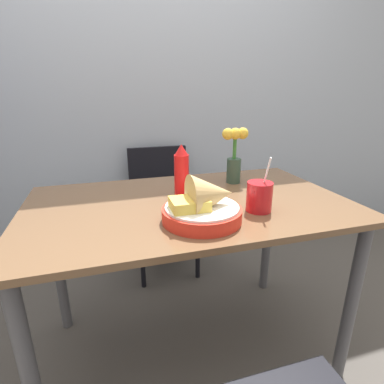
{
  "coord_description": "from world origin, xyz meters",
  "views": [
    {
      "loc": [
        -0.31,
        -1.09,
        1.19
      ],
      "look_at": [
        -0.0,
        -0.06,
        0.82
      ],
      "focal_mm": 28.0,
      "sensor_mm": 36.0,
      "label": 1
    }
  ],
  "objects_px": {
    "ketchup_bottle": "(182,173)",
    "flower_vase": "(234,154)",
    "chair_far_window": "(161,197)",
    "drink_cup": "(259,198)",
    "food_basket": "(205,205)"
  },
  "relations": [
    {
      "from": "ketchup_bottle",
      "to": "flower_vase",
      "type": "relative_size",
      "value": 0.86
    },
    {
      "from": "drink_cup",
      "to": "food_basket",
      "type": "bearing_deg",
      "value": -173.15
    },
    {
      "from": "ketchup_bottle",
      "to": "flower_vase",
      "type": "distance_m",
      "value": 0.33
    },
    {
      "from": "chair_far_window",
      "to": "food_basket",
      "type": "height_order",
      "value": "food_basket"
    },
    {
      "from": "ketchup_bottle",
      "to": "flower_vase",
      "type": "bearing_deg",
      "value": 25.42
    },
    {
      "from": "ketchup_bottle",
      "to": "drink_cup",
      "type": "bearing_deg",
      "value": -42.1
    },
    {
      "from": "ketchup_bottle",
      "to": "food_basket",
      "type": "bearing_deg",
      "value": -85.45
    },
    {
      "from": "chair_far_window",
      "to": "drink_cup",
      "type": "distance_m",
      "value": 1.05
    },
    {
      "from": "food_basket",
      "to": "drink_cup",
      "type": "height_order",
      "value": "drink_cup"
    },
    {
      "from": "ketchup_bottle",
      "to": "drink_cup",
      "type": "relative_size",
      "value": 1.08
    },
    {
      "from": "food_basket",
      "to": "ketchup_bottle",
      "type": "height_order",
      "value": "ketchup_bottle"
    },
    {
      "from": "food_basket",
      "to": "flower_vase",
      "type": "relative_size",
      "value": 1.05
    },
    {
      "from": "chair_far_window",
      "to": "flower_vase",
      "type": "xyz_separation_m",
      "value": [
        0.25,
        -0.62,
        0.41
      ]
    },
    {
      "from": "drink_cup",
      "to": "flower_vase",
      "type": "height_order",
      "value": "flower_vase"
    },
    {
      "from": "ketchup_bottle",
      "to": "drink_cup",
      "type": "height_order",
      "value": "ketchup_bottle"
    }
  ]
}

